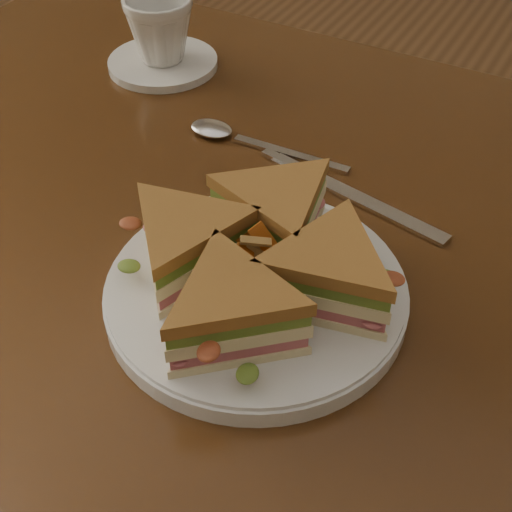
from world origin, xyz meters
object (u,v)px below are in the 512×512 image
at_px(spoon, 230,135).
at_px(knife, 343,192).
at_px(sandwich_wedges, 256,261).
at_px(coffee_cup, 160,29).
at_px(saucer, 163,63).
at_px(plate, 256,294).
at_px(table, 295,325).

bearing_deg(spoon, knife, -12.84).
height_order(sandwich_wedges, spoon, sandwich_wedges).
height_order(sandwich_wedges, knife, sandwich_wedges).
xyz_separation_m(spoon, coffee_cup, (-0.15, 0.10, 0.04)).
xyz_separation_m(knife, coffee_cup, (-0.30, 0.13, 0.05)).
bearing_deg(saucer, plate, -45.14).
distance_m(table, spoon, 0.22).
distance_m(plate, sandwich_wedges, 0.04).
height_order(plate, sandwich_wedges, sandwich_wedges).
distance_m(table, sandwich_wedges, 0.16).
relative_size(spoon, knife, 0.86).
xyz_separation_m(table, plate, (-0.00, -0.07, 0.11)).
relative_size(table, spoon, 6.52).
height_order(table, knife, knife).
bearing_deg(spoon, coffee_cup, 146.13).
bearing_deg(plate, knife, 88.39).
bearing_deg(saucer, knife, -23.16).
height_order(table, sandwich_wedges, sandwich_wedges).
xyz_separation_m(saucer, coffee_cup, (0.00, 0.00, 0.04)).
relative_size(sandwich_wedges, knife, 1.21).
bearing_deg(spoon, sandwich_wedges, -55.90).
relative_size(saucer, coffee_cup, 1.62).
height_order(table, saucer, saucer).
relative_size(plate, coffee_cup, 2.98).
xyz_separation_m(plate, saucer, (-0.29, 0.30, -0.00)).
relative_size(table, plate, 4.85).
xyz_separation_m(table, knife, (0.00, 0.10, 0.10)).
height_order(table, plate, plate).
relative_size(sandwich_wedges, coffee_cup, 3.11).
bearing_deg(saucer, sandwich_wedges, -45.14).
relative_size(knife, saucer, 1.58).
distance_m(sandwich_wedges, saucer, 0.42).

